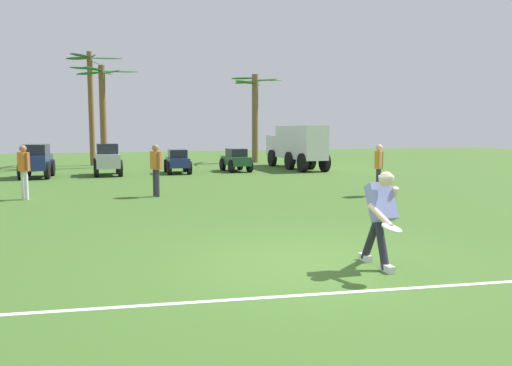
# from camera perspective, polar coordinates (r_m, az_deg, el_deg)

# --- Properties ---
(ground_plane) EXTENTS (80.00, 80.00, 0.00)m
(ground_plane) POSITION_cam_1_polar(r_m,az_deg,el_deg) (7.57, 5.65, -9.15)
(ground_plane) COLOR #3C6125
(field_line_paint) EXTENTS (20.28, 3.04, 0.01)m
(field_line_paint) POSITION_cam_1_polar(r_m,az_deg,el_deg) (6.38, 11.07, -12.11)
(field_line_paint) COLOR white
(field_line_paint) RESTS_ON ground_plane
(frisbee_thrower) EXTENTS (0.49, 1.11, 1.41)m
(frisbee_thrower) POSITION_cam_1_polar(r_m,az_deg,el_deg) (7.36, 14.05, -3.42)
(frisbee_thrower) COLOR #23232D
(frisbee_thrower) RESTS_ON ground_plane
(frisbee_in_flight) EXTENTS (0.38, 0.38, 0.11)m
(frisbee_in_flight) POSITION_cam_1_polar(r_m,az_deg,el_deg) (6.76, 15.26, -4.99)
(frisbee_in_flight) COLOR white
(teammate_near_sideline) EXTENTS (0.31, 0.48, 1.56)m
(teammate_near_sideline) POSITION_cam_1_polar(r_m,az_deg,el_deg) (15.53, 13.85, 2.03)
(teammate_near_sideline) COLOR #33333D
(teammate_near_sideline) RESTS_ON ground_plane
(teammate_midfield) EXTENTS (0.31, 0.49, 1.56)m
(teammate_midfield) POSITION_cam_1_polar(r_m,az_deg,el_deg) (15.16, -11.38, 1.99)
(teammate_midfield) COLOR #33333D
(teammate_midfield) RESTS_ON ground_plane
(teammate_deep) EXTENTS (0.35, 0.45, 1.56)m
(teammate_deep) POSITION_cam_1_polar(r_m,az_deg,el_deg) (15.70, -25.01, 1.68)
(teammate_deep) COLOR silver
(teammate_deep) RESTS_ON ground_plane
(parked_car_slot_a) EXTENTS (1.32, 2.41, 1.40)m
(parked_car_slot_a) POSITION_cam_1_polar(r_m,az_deg,el_deg) (22.78, -23.76, 2.42)
(parked_car_slot_a) COLOR navy
(parked_car_slot_a) RESTS_ON ground_plane
(parked_car_slot_b) EXTENTS (1.18, 2.36, 1.40)m
(parked_car_slot_b) POSITION_cam_1_polar(r_m,az_deg,el_deg) (22.95, -16.63, 2.70)
(parked_car_slot_b) COLOR #B7BABF
(parked_car_slot_b) RESTS_ON ground_plane
(parked_car_slot_c) EXTENTS (1.23, 2.26, 1.10)m
(parked_car_slot_c) POSITION_cam_1_polar(r_m,az_deg,el_deg) (23.35, -8.97, 2.50)
(parked_car_slot_c) COLOR navy
(parked_car_slot_c) RESTS_ON ground_plane
(parked_car_slot_d) EXTENTS (1.08, 2.20, 1.10)m
(parked_car_slot_d) POSITION_cam_1_polar(r_m,az_deg,el_deg) (24.19, -2.31, 2.69)
(parked_car_slot_d) COLOR #235133
(parked_car_slot_d) RESTS_ON ground_plane
(box_truck) EXTENTS (1.52, 5.93, 2.20)m
(box_truck) POSITION_cam_1_polar(r_m,az_deg,el_deg) (25.93, 4.59, 4.38)
(box_truck) COLOR silver
(box_truck) RESTS_ON ground_plane
(palm_tree_left_of_centre) EXTENTS (3.12, 3.04, 6.32)m
(palm_tree_left_of_centre) POSITION_cam_1_polar(r_m,az_deg,el_deg) (29.71, -18.32, 9.16)
(palm_tree_left_of_centre) COLOR brown
(palm_tree_left_of_centre) RESTS_ON ground_plane
(palm_tree_right_of_centre) EXTENTS (3.50, 3.37, 5.36)m
(palm_tree_right_of_centre) POSITION_cam_1_polar(r_m,az_deg,el_deg) (27.65, -17.13, 8.45)
(palm_tree_right_of_centre) COLOR brown
(palm_tree_right_of_centre) RESTS_ON ground_plane
(palm_tree_far_right) EXTENTS (3.44, 3.72, 5.36)m
(palm_tree_far_right) POSITION_cam_1_polar(r_m,az_deg,el_deg) (30.82, -0.12, 8.33)
(palm_tree_far_right) COLOR brown
(palm_tree_far_right) RESTS_ON ground_plane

